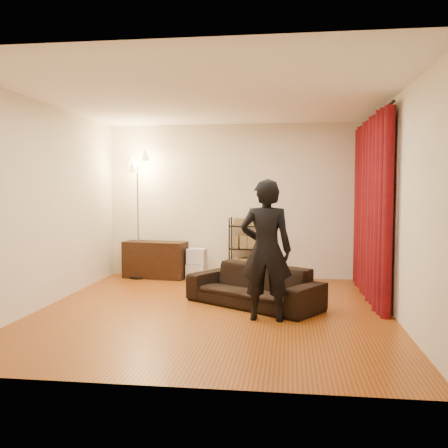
# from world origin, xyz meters

# --- Properties ---
(floor) EXTENTS (5.00, 5.00, 0.00)m
(floor) POSITION_xyz_m (0.00, 0.00, 0.00)
(floor) COLOR #904A1A
(floor) RESTS_ON ground
(ceiling) EXTENTS (5.00, 5.00, 0.00)m
(ceiling) POSITION_xyz_m (0.00, 0.00, 2.70)
(ceiling) COLOR white
(ceiling) RESTS_ON ground
(wall_back) EXTENTS (5.00, 0.00, 5.00)m
(wall_back) POSITION_xyz_m (0.00, 2.50, 1.35)
(wall_back) COLOR beige
(wall_back) RESTS_ON ground
(wall_front) EXTENTS (5.00, 0.00, 5.00)m
(wall_front) POSITION_xyz_m (0.00, -2.50, 1.35)
(wall_front) COLOR beige
(wall_front) RESTS_ON ground
(wall_left) EXTENTS (0.00, 5.00, 5.00)m
(wall_left) POSITION_xyz_m (-2.25, 0.00, 1.35)
(wall_left) COLOR beige
(wall_left) RESTS_ON ground
(wall_right) EXTENTS (0.00, 5.00, 5.00)m
(wall_right) POSITION_xyz_m (2.25, 0.00, 1.35)
(wall_right) COLOR beige
(wall_right) RESTS_ON ground
(curtain_rod) EXTENTS (0.04, 2.65, 0.04)m
(curtain_rod) POSITION_xyz_m (2.15, 1.12, 2.58)
(curtain_rod) COLOR black
(curtain_rod) RESTS_ON wall_right
(curtain) EXTENTS (0.22, 2.65, 2.55)m
(curtain) POSITION_xyz_m (2.13, 1.12, 1.28)
(curtain) COLOR #610B0B
(curtain) RESTS_ON ground
(sofa) EXTENTS (1.94, 1.61, 0.54)m
(sofa) POSITION_xyz_m (0.50, 0.34, 0.27)
(sofa) COLOR black
(sofa) RESTS_ON ground
(person) EXTENTS (0.63, 0.43, 1.68)m
(person) POSITION_xyz_m (0.69, -0.37, 0.84)
(person) COLOR black
(person) RESTS_ON ground
(media_cabinet) EXTENTS (1.15, 0.56, 0.64)m
(media_cabinet) POSITION_xyz_m (-1.38, 2.23, 0.32)
(media_cabinet) COLOR black
(media_cabinet) RESTS_ON ground
(storage_boxes) EXTENTS (0.36, 0.30, 0.54)m
(storage_boxes) POSITION_xyz_m (-0.63, 2.20, 0.27)
(storage_boxes) COLOR silver
(storage_boxes) RESTS_ON ground
(wire_shelf) EXTENTS (0.54, 0.42, 1.08)m
(wire_shelf) POSITION_xyz_m (0.20, 2.28, 0.54)
(wire_shelf) COLOR black
(wire_shelf) RESTS_ON ground
(floor_lamp) EXTENTS (0.46, 0.46, 2.17)m
(floor_lamp) POSITION_xyz_m (-1.66, 2.16, 1.08)
(floor_lamp) COLOR silver
(floor_lamp) RESTS_ON ground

